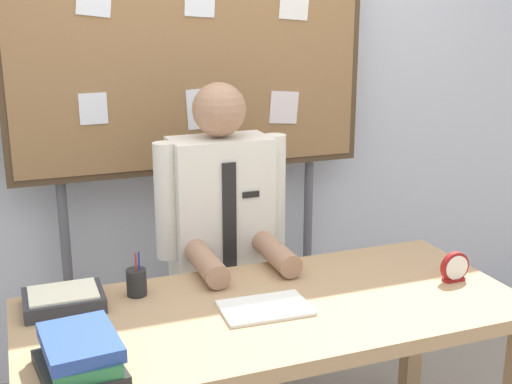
{
  "coord_description": "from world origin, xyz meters",
  "views": [
    {
      "loc": [
        -0.78,
        -1.88,
        1.72
      ],
      "look_at": [
        0.0,
        0.17,
        1.1
      ],
      "focal_mm": 46.48,
      "sensor_mm": 36.0,
      "label": 1
    }
  ],
  "objects": [
    {
      "name": "pen_holder",
      "position": [
        -0.42,
        0.25,
        0.8
      ],
      "size": [
        0.07,
        0.07,
        0.16
      ],
      "color": "#262626",
      "rests_on": "desk"
    },
    {
      "name": "back_wall",
      "position": [
        0.0,
        1.17,
        1.35
      ],
      "size": [
        6.4,
        0.08,
        2.7
      ],
      "primitive_type": "cube",
      "color": "silver",
      "rests_on": "ground_plane"
    },
    {
      "name": "desk_clock",
      "position": [
        0.69,
        -0.04,
        0.8
      ],
      "size": [
        0.11,
        0.04,
        0.11
      ],
      "color": "maroon",
      "rests_on": "desk"
    },
    {
      "name": "paper_tray",
      "position": [
        -0.66,
        0.23,
        0.78
      ],
      "size": [
        0.26,
        0.2,
        0.06
      ],
      "color": "#333338",
      "rests_on": "desk"
    },
    {
      "name": "open_notebook",
      "position": [
        -0.04,
        -0.02,
        0.76
      ],
      "size": [
        0.3,
        0.21,
        0.01
      ],
      "primitive_type": "cube",
      "rotation": [
        0.0,
        0.0,
        -0.04
      ],
      "color": "white",
      "rests_on": "desk"
    },
    {
      "name": "book_stack",
      "position": [
        -0.66,
        -0.21,
        0.8
      ],
      "size": [
        0.24,
        0.3,
        0.11
      ],
      "color": "#262626",
      "rests_on": "desk"
    },
    {
      "name": "desk",
      "position": [
        0.0,
        0.0,
        0.66
      ],
      "size": [
        1.69,
        0.75,
        0.75
      ],
      "color": "tan",
      "rests_on": "ground_plane"
    },
    {
      "name": "bulletin_board",
      "position": [
        0.0,
        0.96,
        1.5
      ],
      "size": [
        1.62,
        0.09,
        2.06
      ],
      "color": "#4C3823",
      "rests_on": "ground_plane"
    },
    {
      "name": "person",
      "position": [
        0.0,
        0.57,
        0.67
      ],
      "size": [
        0.55,
        0.56,
        1.44
      ],
      "color": "#2D2D33",
      "rests_on": "ground_plane"
    }
  ]
}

